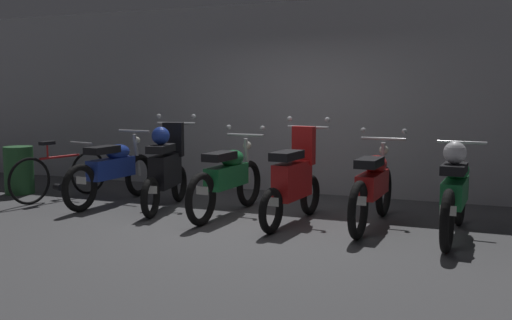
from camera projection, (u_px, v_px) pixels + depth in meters
The scene contains 10 objects.
ground_plane at pixel (248, 225), 6.95m from camera, with size 80.00×80.00×0.00m, color #4C4C4F.
back_wall at pixel (309, 98), 9.12m from camera, with size 16.00×0.30×3.00m, color #ADADB2.
motorbike_slot_0 at pixel (113, 170), 8.27m from camera, with size 0.56×1.95×1.03m.
motorbike_slot_1 at pixel (166, 168), 7.85m from camera, with size 0.59×1.67×1.29m.
motorbike_slot_2 at pixel (228, 178), 7.48m from camera, with size 0.59×1.95×1.15m.
motorbike_slot_3 at pixel (294, 180), 7.02m from camera, with size 0.59×1.68×1.29m.
motorbike_slot_4 at pixel (373, 186), 6.84m from camera, with size 0.59×1.95×1.15m.
motorbike_slot_5 at pixel (455, 191), 6.30m from camera, with size 0.56×1.95×1.08m.
bicycle at pixel (60, 175), 8.60m from camera, with size 0.55×1.70×0.89m.
trash_bin at pixel (19, 170), 9.06m from camera, with size 0.45×0.45×0.75m, color #26592D.
Camera 1 is at (2.62, -6.29, 1.61)m, focal length 40.34 mm.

